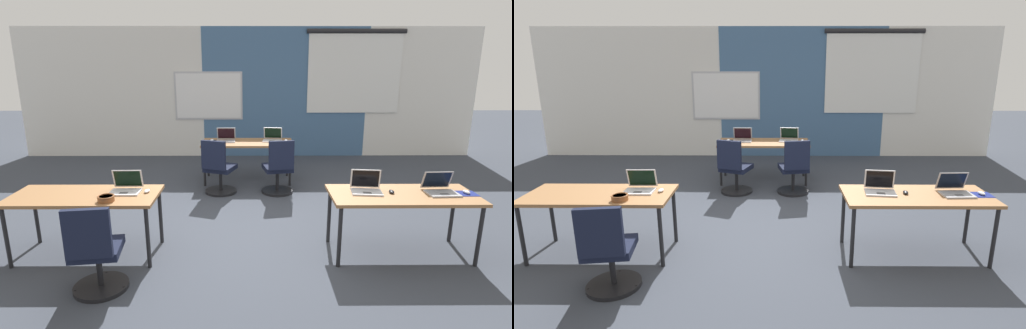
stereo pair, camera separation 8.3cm
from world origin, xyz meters
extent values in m
plane|color=#383D47|center=(0.00, 0.00, 0.00)|extent=(24.00, 24.00, 0.00)
cube|color=silver|center=(0.00, 4.20, 1.40)|extent=(10.00, 0.20, 2.80)
cube|color=#42668E|center=(0.80, 4.09, 1.40)|extent=(3.58, 0.01, 2.80)
cube|color=#B7B7BC|center=(-0.87, 4.09, 1.35)|extent=(1.48, 0.02, 1.04)
cube|color=white|center=(-0.87, 4.08, 1.35)|extent=(1.40, 0.02, 0.96)
cube|color=white|center=(2.29, 4.08, 1.82)|extent=(2.00, 0.02, 1.67)
cylinder|color=black|center=(2.29, 4.08, 2.70)|extent=(2.10, 0.10, 0.10)
cube|color=olive|center=(-1.75, -0.60, 0.70)|extent=(1.60, 0.70, 0.04)
cylinder|color=black|center=(-2.49, -0.90, 0.34)|extent=(0.04, 0.04, 0.68)
cylinder|color=black|center=(-1.01, -0.90, 0.34)|extent=(0.04, 0.04, 0.68)
cylinder|color=black|center=(-2.49, -0.30, 0.34)|extent=(0.04, 0.04, 0.68)
cylinder|color=black|center=(-1.01, -0.30, 0.34)|extent=(0.04, 0.04, 0.68)
cube|color=olive|center=(1.75, -0.60, 0.70)|extent=(1.60, 0.70, 0.04)
cylinder|color=black|center=(1.01, -0.90, 0.34)|extent=(0.04, 0.04, 0.68)
cylinder|color=black|center=(2.49, -0.90, 0.34)|extent=(0.04, 0.04, 0.68)
cylinder|color=black|center=(1.01, -0.30, 0.34)|extent=(0.04, 0.04, 0.68)
cylinder|color=black|center=(2.49, -0.30, 0.34)|extent=(0.04, 0.04, 0.68)
cube|color=olive|center=(0.00, 2.20, 0.70)|extent=(1.60, 0.70, 0.04)
cylinder|color=black|center=(-0.74, 1.90, 0.34)|extent=(0.04, 0.04, 0.68)
cylinder|color=black|center=(0.74, 1.90, 0.34)|extent=(0.04, 0.04, 0.68)
cylinder|color=black|center=(-0.74, 2.50, 0.34)|extent=(0.04, 0.04, 0.68)
cylinder|color=black|center=(0.74, 2.50, 0.34)|extent=(0.04, 0.04, 0.68)
cube|color=#9E9EA3|center=(-0.38, 2.21, 0.73)|extent=(0.33, 0.23, 0.02)
cube|color=#4C4C4F|center=(-0.38, 2.16, 0.74)|extent=(0.09, 0.06, 0.00)
cube|color=#9E9EA3|center=(-0.38, 2.35, 0.84)|extent=(0.33, 0.07, 0.21)
cube|color=black|center=(-0.38, 2.35, 0.85)|extent=(0.30, 0.06, 0.19)
cube|color=black|center=(-0.64, 2.26, 0.72)|extent=(0.22, 0.19, 0.00)
ellipsoid|color=silver|center=(-0.64, 2.26, 0.74)|extent=(0.07, 0.11, 0.03)
cylinder|color=black|center=(-0.44, 1.55, 0.02)|extent=(0.52, 0.52, 0.04)
cylinder|color=black|center=(-0.44, 1.55, 0.21)|extent=(0.06, 0.06, 0.34)
cube|color=black|center=(-0.44, 1.55, 0.42)|extent=(0.56, 0.56, 0.08)
cube|color=black|center=(-0.52, 1.32, 0.69)|extent=(0.40, 0.19, 0.46)
sphere|color=black|center=(-0.36, 1.77, 0.02)|extent=(0.04, 0.04, 0.04)
sphere|color=black|center=(-0.25, 1.41, 0.02)|extent=(0.04, 0.04, 0.04)
sphere|color=black|center=(-0.67, 1.56, 0.02)|extent=(0.04, 0.04, 0.04)
cube|color=silver|center=(0.44, 2.24, 0.73)|extent=(0.36, 0.27, 0.02)
cube|color=#4C4C4F|center=(0.43, 2.19, 0.74)|extent=(0.10, 0.07, 0.00)
cube|color=silver|center=(0.46, 2.39, 0.84)|extent=(0.34, 0.12, 0.21)
cube|color=black|center=(0.46, 2.38, 0.84)|extent=(0.30, 0.10, 0.19)
ellipsoid|color=silver|center=(0.69, 2.24, 0.74)|extent=(0.07, 0.11, 0.03)
cylinder|color=black|center=(0.50, 1.55, 0.02)|extent=(0.52, 0.52, 0.04)
cylinder|color=black|center=(0.50, 1.55, 0.21)|extent=(0.06, 0.06, 0.34)
cube|color=black|center=(0.50, 1.55, 0.42)|extent=(0.51, 0.51, 0.08)
cube|color=black|center=(0.54, 1.31, 0.69)|extent=(0.40, 0.13, 0.46)
sphere|color=black|center=(0.46, 1.78, 0.02)|extent=(0.04, 0.04, 0.04)
sphere|color=black|center=(0.73, 1.52, 0.02)|extent=(0.04, 0.04, 0.04)
sphere|color=black|center=(0.29, 1.44, 0.02)|extent=(0.04, 0.04, 0.04)
cube|color=silver|center=(1.36, -0.57, 0.73)|extent=(0.35, 0.27, 0.02)
cube|color=#4C4C4F|center=(1.35, -0.62, 0.74)|extent=(0.10, 0.07, 0.00)
cube|color=silver|center=(1.37, -0.44, 0.85)|extent=(0.33, 0.08, 0.22)
cube|color=black|center=(1.37, -0.45, 0.85)|extent=(0.30, 0.06, 0.19)
ellipsoid|color=black|center=(1.63, -0.58, 0.74)|extent=(0.06, 0.10, 0.03)
cube|color=silver|center=(-1.32, -0.55, 0.73)|extent=(0.33, 0.24, 0.02)
cube|color=#4C4C4F|center=(-1.32, -0.61, 0.74)|extent=(0.09, 0.06, 0.00)
cube|color=silver|center=(-1.32, -0.41, 0.84)|extent=(0.33, 0.07, 0.21)
cube|color=black|center=(-1.32, -0.42, 0.85)|extent=(0.30, 0.06, 0.19)
ellipsoid|color=silver|center=(-1.08, -0.54, 0.74)|extent=(0.07, 0.11, 0.03)
cylinder|color=black|center=(-1.38, -1.30, 0.02)|extent=(0.52, 0.52, 0.04)
cylinder|color=black|center=(-1.38, -1.30, 0.21)|extent=(0.06, 0.06, 0.34)
cube|color=black|center=(-1.38, -1.30, 0.42)|extent=(0.49, 0.49, 0.08)
cube|color=black|center=(-1.35, -1.55, 0.69)|extent=(0.40, 0.11, 0.46)
sphere|color=black|center=(-1.41, -1.07, 0.02)|extent=(0.04, 0.04, 0.04)
sphere|color=black|center=(-1.15, -1.35, 0.02)|extent=(0.04, 0.04, 0.04)
sphere|color=black|center=(-1.59, -1.40, 0.02)|extent=(0.04, 0.04, 0.04)
cube|color=#9E9EA3|center=(2.18, -0.62, 0.73)|extent=(0.34, 0.24, 0.02)
cube|color=#4C4C4F|center=(2.18, -0.68, 0.74)|extent=(0.09, 0.06, 0.00)
cube|color=#9E9EA3|center=(2.17, -0.47, 0.84)|extent=(0.33, 0.10, 0.21)
cube|color=black|center=(2.17, -0.48, 0.84)|extent=(0.30, 0.08, 0.18)
cube|color=navy|center=(2.45, -0.61, 0.72)|extent=(0.22, 0.19, 0.00)
ellipsoid|color=silver|center=(2.45, -0.61, 0.74)|extent=(0.07, 0.11, 0.03)
cylinder|color=brown|center=(-1.44, -0.82, 0.75)|extent=(0.17, 0.17, 0.05)
torus|color=brown|center=(-1.44, -0.82, 0.78)|extent=(0.18, 0.18, 0.02)
cylinder|color=#B26628|center=(-1.44, -0.82, 0.77)|extent=(0.14, 0.14, 0.01)
camera|label=1|loc=(0.10, -4.77, 2.18)|focal=28.14mm
camera|label=2|loc=(0.18, -4.77, 2.18)|focal=28.14mm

